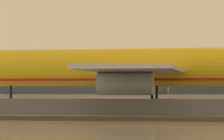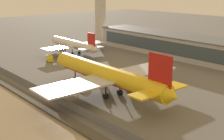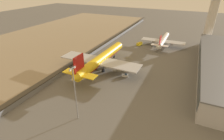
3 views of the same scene
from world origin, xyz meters
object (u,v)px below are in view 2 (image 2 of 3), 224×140
at_px(passenger_jet_white_red, 73,44).
at_px(ops_van, 50,58).
at_px(cargo_jet_yellow, 107,75).
at_px(baggage_tug, 151,84).

height_order(passenger_jet_white_red, ops_van, passenger_jet_white_red).
height_order(cargo_jet_yellow, passenger_jet_white_red, cargo_jet_yellow).
xyz_separation_m(passenger_jet_white_red, baggage_tug, (58.82, -8.87, -3.65)).
distance_m(cargo_jet_yellow, passenger_jet_white_red, 61.02).
bearing_deg(cargo_jet_yellow, baggage_tug, 79.04).
xyz_separation_m(cargo_jet_yellow, ops_van, (-49.14, 8.04, -4.80)).
distance_m(passenger_jet_white_red, ops_van, 18.28).
bearing_deg(passenger_jet_white_red, baggage_tug, -8.57).
xyz_separation_m(baggage_tug, ops_van, (-52.23, -7.88, 0.47)).
relative_size(cargo_jet_yellow, passenger_jet_white_red, 1.41).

